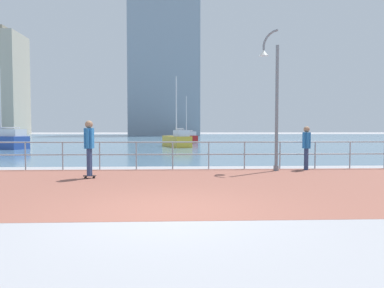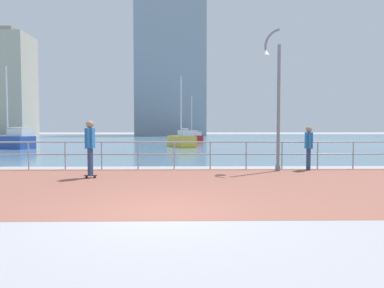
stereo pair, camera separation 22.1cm
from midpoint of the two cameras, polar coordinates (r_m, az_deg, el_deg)
name	(u,v)px [view 1 (the left image)]	position (r m, az deg, el deg)	size (l,w,h in m)	color
ground	(177,140)	(46.21, -2.66, 0.65)	(220.00, 220.00, 0.00)	#9E9EA3
brick_paving	(170,185)	(9.29, -4.48, -7.06)	(28.00, 7.25, 0.01)	#935647
harbor_water	(178,138)	(57.80, -2.57, 1.04)	(180.00, 88.00, 0.00)	slate
waterfront_railing	(173,150)	(12.80, -3.85, -1.04)	(25.25, 0.06, 1.09)	#8C99A3
lamppost	(273,93)	(12.80, 13.26, 8.52)	(0.70, 0.62, 5.24)	slate
skateboarder	(89,143)	(10.92, -17.86, 0.09)	(0.40, 0.55, 1.83)	black
bystander	(306,144)	(13.31, 18.67, -0.04)	(0.29, 0.56, 1.66)	navy
sailboat_navy	(3,141)	(30.18, -30.03, 0.47)	(4.84, 3.31, 6.56)	#284799
sailboat_ivory	(187,138)	(38.49, -1.05, 1.03)	(2.56, 4.00, 5.39)	#B21E1E
sailboat_gray	(177,140)	(29.09, -2.83, 0.67)	(2.69, 4.60, 6.18)	gold
tower_brick	(165,53)	(87.84, -4.68, 15.42)	(16.77, 17.80, 43.83)	#8493A3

